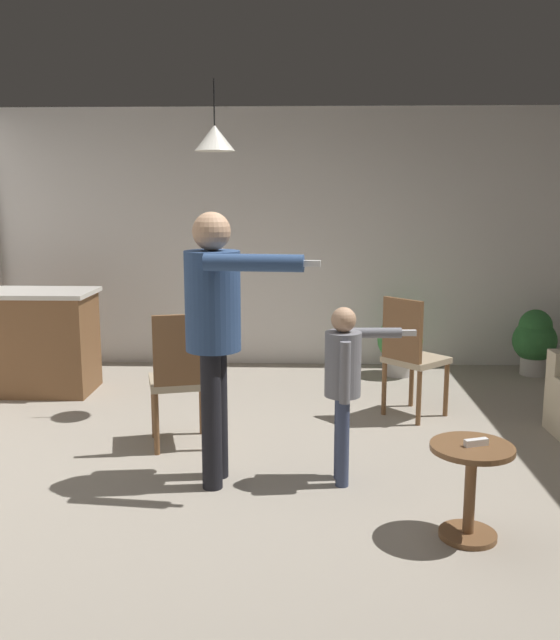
# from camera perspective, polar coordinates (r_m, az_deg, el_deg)

# --- Properties ---
(ground) EXTENTS (7.68, 7.68, 0.00)m
(ground) POSITION_cam_1_polar(r_m,az_deg,el_deg) (4.53, 0.49, -13.27)
(ground) COLOR #9E9384
(wall_back) EXTENTS (6.40, 0.10, 2.70)m
(wall_back) POSITION_cam_1_polar(r_m,az_deg,el_deg) (7.37, 1.16, 6.73)
(wall_back) COLOR silver
(wall_back) RESTS_ON ground
(kitchen_counter) EXTENTS (1.26, 0.66, 0.95)m
(kitchen_counter) POSITION_cam_1_polar(r_m,az_deg,el_deg) (6.79, -20.19, -1.65)
(kitchen_counter) COLOR brown
(kitchen_counter) RESTS_ON ground
(side_table_by_couch) EXTENTS (0.44, 0.44, 0.52)m
(side_table_by_couch) POSITION_cam_1_polar(r_m,az_deg,el_deg) (3.88, 15.46, -12.61)
(side_table_by_couch) COLOR brown
(side_table_by_couch) RESTS_ON ground
(person_adult) EXTENTS (0.82, 0.55, 1.71)m
(person_adult) POSITION_cam_1_polar(r_m,az_deg,el_deg) (4.25, -5.37, 0.11)
(person_adult) COLOR black
(person_adult) RESTS_ON ground
(person_child) EXTENTS (0.58, 0.35, 1.13)m
(person_child) POSITION_cam_1_polar(r_m,az_deg,el_deg) (4.33, 5.35, -4.56)
(person_child) COLOR #384260
(person_child) RESTS_ON ground
(dining_chair_by_counter) EXTENTS (0.51, 0.51, 1.00)m
(dining_chair_by_counter) POSITION_cam_1_polar(r_m,az_deg,el_deg) (5.00, -8.29, -4.48)
(dining_chair_by_counter) COLOR brown
(dining_chair_by_counter) RESTS_ON ground
(dining_chair_near_wall) EXTENTS (0.59, 0.59, 1.00)m
(dining_chair_near_wall) POSITION_cam_1_polar(r_m,az_deg,el_deg) (5.71, 10.74, -2.67)
(dining_chair_near_wall) COLOR brown
(dining_chair_near_wall) RESTS_ON ground
(potted_plant_corner) EXTENTS (0.44, 0.44, 0.67)m
(potted_plant_corner) POSITION_cam_1_polar(r_m,az_deg,el_deg) (7.45, 20.30, -1.49)
(potted_plant_corner) COLOR #B7B2AD
(potted_plant_corner) RESTS_ON ground
(potted_plant_by_wall) EXTENTS (0.46, 0.46, 0.70)m
(potted_plant_by_wall) POSITION_cam_1_polar(r_m,az_deg,el_deg) (7.06, 9.90, -1.48)
(potted_plant_by_wall) COLOR #B7B2AD
(potted_plant_by_wall) RESTS_ON ground
(spare_remote_on_table) EXTENTS (0.13, 0.08, 0.04)m
(spare_remote_on_table) POSITION_cam_1_polar(r_m,az_deg,el_deg) (3.80, 15.90, -9.70)
(spare_remote_on_table) COLOR white
(spare_remote_on_table) RESTS_ON side_table_by_couch
(ceiling_light_pendant) EXTENTS (0.32, 0.32, 0.55)m
(ceiling_light_pendant) POSITION_cam_1_polar(r_m,az_deg,el_deg) (5.62, -5.42, 14.75)
(ceiling_light_pendant) COLOR silver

